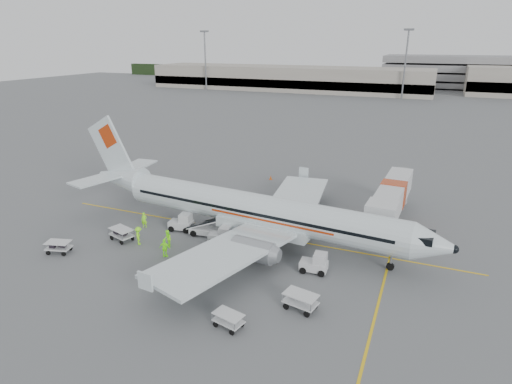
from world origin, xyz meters
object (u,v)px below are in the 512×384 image
jet_bridge (392,202)px  tug_mid (221,235)px  aircraft (257,189)px  tug_fore (314,262)px  tug_aft (181,222)px  belt_loader (208,223)px

jet_bridge → tug_mid: size_ratio=7.53×
tug_mid → aircraft: bearing=29.2°
tug_fore → tug_aft: tug_aft is taller
jet_bridge → tug_mid: 18.89m
tug_mid → tug_aft: size_ratio=0.94×
aircraft → belt_loader: aircraft is taller
aircraft → jet_bridge: size_ratio=2.26×
tug_aft → aircraft: bearing=-1.6°
belt_loader → tug_aft: (-3.22, 0.00, -0.41)m
jet_bridge → tug_aft: size_ratio=7.05×
tug_fore → tug_mid: size_ratio=1.02×
tug_mid → tug_aft: tug_aft is taller
jet_bridge → tug_aft: bearing=-148.5°
aircraft → tug_aft: bearing=-167.6°
tug_fore → belt_loader: bearing=162.4°
aircraft → tug_aft: aircraft is taller
aircraft → tug_mid: bearing=-139.0°
aircraft → tug_aft: (-8.10, -1.00, -4.35)m
aircraft → tug_fore: bearing=-24.7°
belt_loader → tug_aft: bearing=172.3°
belt_loader → tug_fore: (11.77, -2.98, -0.44)m
tug_mid → tug_aft: 5.28m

